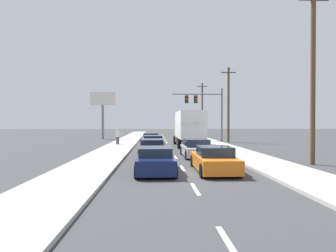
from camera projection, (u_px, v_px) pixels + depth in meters
The scene contains 17 objects.
ground_plane at pixel (166, 141), 39.25m from camera, with size 140.00×140.00×0.00m, color #3D3D3F.
sidewalk_right at pixel (211, 143), 34.49m from camera, with size 2.99×80.00×0.14m, color #B2AFA8.
sidewalk_left at pixel (123, 143), 34.02m from camera, with size 2.99×80.00×0.14m, color #B2AFA8.
lane_markings at pixel (168, 144), 33.54m from camera, with size 0.14×57.00×0.01m.
car_white at pixel (151, 139), 34.09m from camera, with size 1.95×4.55×1.25m.
car_gray at pixel (153, 143), 27.44m from camera, with size 1.97×4.34×1.26m.
car_maroon at pixel (152, 149), 20.77m from camera, with size 1.85×4.14×1.31m.
car_navy at pixel (155, 161), 14.74m from camera, with size 1.94×4.40×1.25m.
box_truck at pixel (188, 127), 30.01m from camera, with size 2.55×8.88×3.53m.
car_silver at pixel (196, 149), 21.30m from camera, with size 2.01×4.29×1.28m.
car_orange at pixel (214, 160), 14.95m from camera, with size 1.91×4.53×1.28m.
traffic_signal_mast at pixel (202, 104), 37.61m from camera, with size 6.37×0.69×6.80m.
utility_pole_near at pixel (313, 75), 17.35m from camera, with size 1.80×0.28×10.23m.
utility_pole_mid at pixel (228, 104), 36.56m from camera, with size 1.80×0.28×9.19m.
utility_pole_far at pixel (202, 109), 54.00m from camera, with size 1.80×0.28×9.58m.
roadside_billboard at pixel (103, 106), 43.33m from camera, with size 3.65×0.36×6.87m.
pedestrian_near_corner at pixel (118, 136), 31.53m from camera, with size 0.38×0.38×1.68m.
Camera 1 is at (-1.52, -14.19, 2.49)m, focal length 31.82 mm.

